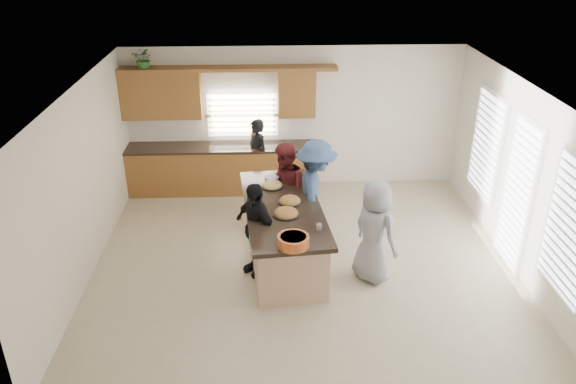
{
  "coord_description": "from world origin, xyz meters",
  "views": [
    {
      "loc": [
        -0.54,
        -7.53,
        4.9
      ],
      "look_at": [
        -0.22,
        0.18,
        1.15
      ],
      "focal_mm": 35.0,
      "sensor_mm": 36.0,
      "label": 1
    }
  ],
  "objects_px": {
    "woman_left_mid": "(285,191)",
    "woman_right_back": "(316,193)",
    "island": "(283,234)",
    "woman_right_front": "(374,231)",
    "salad_bowl": "(293,241)",
    "woman_left_back": "(257,157)",
    "woman_left_front": "(255,229)"
  },
  "relations": [
    {
      "from": "salad_bowl",
      "to": "woman_right_front",
      "type": "relative_size",
      "value": 0.27
    },
    {
      "from": "salad_bowl",
      "to": "woman_left_back",
      "type": "bearing_deg",
      "value": 98.2
    },
    {
      "from": "salad_bowl",
      "to": "woman_right_front",
      "type": "distance_m",
      "value": 1.38
    },
    {
      "from": "island",
      "to": "woman_left_back",
      "type": "relative_size",
      "value": 1.86
    },
    {
      "from": "island",
      "to": "woman_right_front",
      "type": "relative_size",
      "value": 1.74
    },
    {
      "from": "woman_left_mid",
      "to": "woman_right_back",
      "type": "bearing_deg",
      "value": 48.62
    },
    {
      "from": "salad_bowl",
      "to": "woman_right_back",
      "type": "bearing_deg",
      "value": 75.22
    },
    {
      "from": "woman_left_front",
      "to": "woman_right_back",
      "type": "distance_m",
      "value": 1.32
    },
    {
      "from": "island",
      "to": "woman_right_front",
      "type": "bearing_deg",
      "value": -29.71
    },
    {
      "from": "salad_bowl",
      "to": "woman_right_back",
      "type": "distance_m",
      "value": 1.77
    },
    {
      "from": "woman_left_front",
      "to": "woman_right_front",
      "type": "bearing_deg",
      "value": 43.79
    },
    {
      "from": "island",
      "to": "woman_right_front",
      "type": "xyz_separation_m",
      "value": [
        1.32,
        -0.59,
        0.35
      ]
    },
    {
      "from": "island",
      "to": "woman_left_back",
      "type": "height_order",
      "value": "woman_left_back"
    },
    {
      "from": "woman_left_mid",
      "to": "woman_left_back",
      "type": "bearing_deg",
      "value": -174.92
    },
    {
      "from": "salad_bowl",
      "to": "woman_left_mid",
      "type": "distance_m",
      "value": 2.0
    },
    {
      "from": "woman_left_back",
      "to": "woman_right_back",
      "type": "distance_m",
      "value": 2.2
    },
    {
      "from": "woman_left_back",
      "to": "salad_bowl",
      "type": "bearing_deg",
      "value": -26.28
    },
    {
      "from": "woman_right_back",
      "to": "woman_left_mid",
      "type": "bearing_deg",
      "value": 60.1
    },
    {
      "from": "island",
      "to": "salad_bowl",
      "type": "height_order",
      "value": "salad_bowl"
    },
    {
      "from": "woman_left_mid",
      "to": "woman_right_back",
      "type": "relative_size",
      "value": 0.91
    },
    {
      "from": "woman_left_back",
      "to": "woman_left_mid",
      "type": "relative_size",
      "value": 0.92
    },
    {
      "from": "island",
      "to": "woman_right_front",
      "type": "distance_m",
      "value": 1.49
    },
    {
      "from": "woman_left_back",
      "to": "woman_left_mid",
      "type": "height_order",
      "value": "woman_left_mid"
    },
    {
      "from": "island",
      "to": "woman_left_front",
      "type": "relative_size",
      "value": 1.86
    },
    {
      "from": "salad_bowl",
      "to": "woman_left_back",
      "type": "height_order",
      "value": "woman_left_back"
    },
    {
      "from": "island",
      "to": "woman_left_front",
      "type": "height_order",
      "value": "woman_left_front"
    },
    {
      "from": "woman_left_back",
      "to": "woman_left_front",
      "type": "xyz_separation_m",
      "value": [
        0.0,
        -2.84,
        -0.0
      ]
    },
    {
      "from": "woman_left_mid",
      "to": "woman_right_back",
      "type": "distance_m",
      "value": 0.57
    },
    {
      "from": "woman_right_back",
      "to": "woman_right_front",
      "type": "bearing_deg",
      "value": -145.15
    },
    {
      "from": "woman_left_back",
      "to": "woman_left_mid",
      "type": "xyz_separation_m",
      "value": [
        0.49,
        -1.68,
        0.07
      ]
    },
    {
      "from": "island",
      "to": "salad_bowl",
      "type": "xyz_separation_m",
      "value": [
        0.1,
        -1.19,
        0.58
      ]
    },
    {
      "from": "island",
      "to": "woman_right_back",
      "type": "height_order",
      "value": "woman_right_back"
    }
  ]
}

